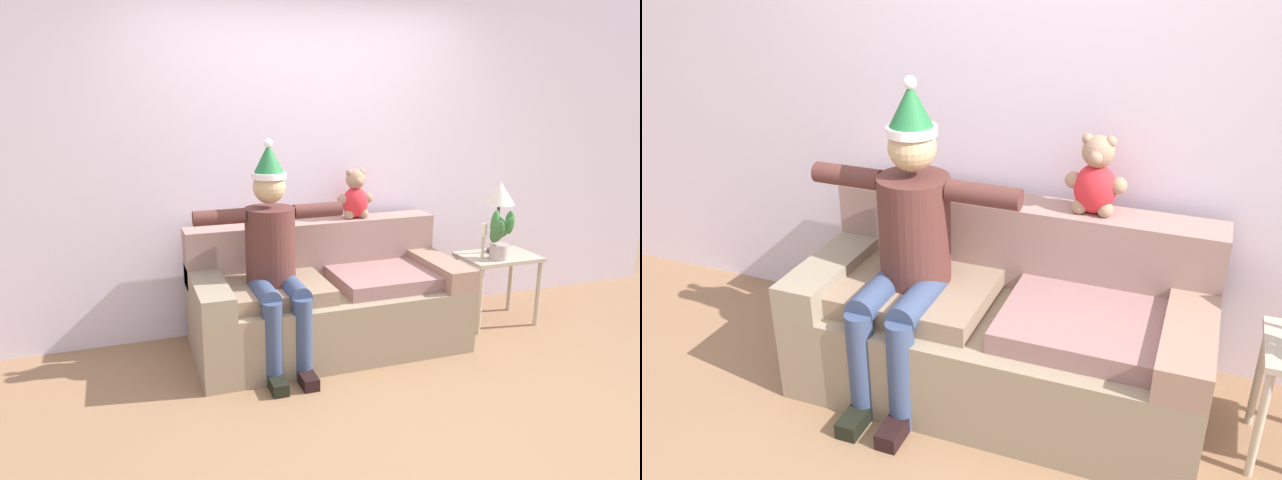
{
  "view_description": "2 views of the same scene",
  "coord_description": "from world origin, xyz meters",
  "views": [
    {
      "loc": [
        -1.38,
        -2.79,
        1.86
      ],
      "look_at": [
        -0.1,
        0.86,
        0.85
      ],
      "focal_mm": 32.94,
      "sensor_mm": 36.0,
      "label": 1
    },
    {
      "loc": [
        0.83,
        -1.68,
        2.14
      ],
      "look_at": [
        -0.18,
        0.92,
        0.82
      ],
      "focal_mm": 38.26,
      "sensor_mm": 36.0,
      "label": 2
    }
  ],
  "objects": [
    {
      "name": "candle_tall",
      "position": [
        1.28,
        0.95,
        0.74
      ],
      "size": [
        0.04,
        0.04,
        0.27
      ],
      "color": "beige",
      "rests_on": "side_table"
    },
    {
      "name": "person_seated",
      "position": [
        -0.42,
        0.85,
        0.78
      ],
      "size": [
        1.02,
        0.77,
        1.53
      ],
      "color": "#552C28",
      "rests_on": "ground_plane"
    },
    {
      "name": "table_lamp",
      "position": [
        1.47,
        1.05,
        1.02
      ],
      "size": [
        0.24,
        0.24,
        0.58
      ],
      "color": "#4B4044",
      "rests_on": "side_table"
    },
    {
      "name": "teddy_bear",
      "position": [
        0.34,
        1.3,
        1.05
      ],
      "size": [
        0.29,
        0.17,
        0.38
      ],
      "color": "red",
      "rests_on": "couch"
    },
    {
      "name": "ground_plane",
      "position": [
        0.0,
        0.0,
        0.0
      ],
      "size": [
        10.0,
        10.0,
        0.0
      ],
      "primitive_type": "plane",
      "color": "#916B4C"
    },
    {
      "name": "potted_plant",
      "position": [
        1.38,
        0.87,
        0.77
      ],
      "size": [
        0.27,
        0.24,
        0.4
      ],
      "color": "#B9A8A8",
      "rests_on": "side_table"
    },
    {
      "name": "side_table",
      "position": [
        1.45,
        0.97,
        0.47
      ],
      "size": [
        0.6,
        0.41,
        0.56
      ],
      "color": "#B4A693",
      "rests_on": "ground_plane"
    },
    {
      "name": "couch",
      "position": [
        0.0,
        1.02,
        0.34
      ],
      "size": [
        1.93,
        0.9,
        0.88
      ],
      "color": "gray",
      "rests_on": "ground_plane"
    },
    {
      "name": "back_wall",
      "position": [
        0.0,
        1.55,
        1.35
      ],
      "size": [
        7.0,
        0.1,
        2.7
      ],
      "primitive_type": "cube",
      "color": "silver",
      "rests_on": "ground_plane"
    }
  ]
}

